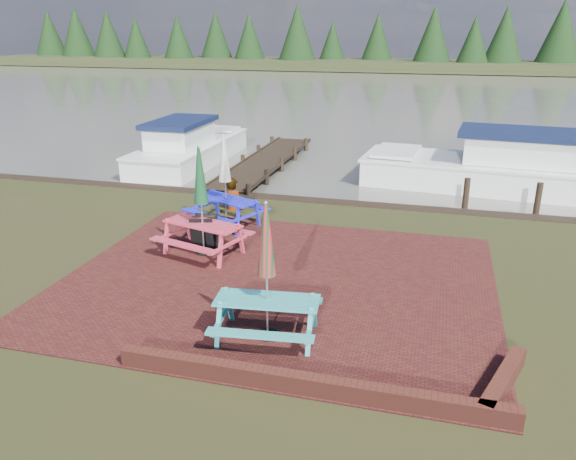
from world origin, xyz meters
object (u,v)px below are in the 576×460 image
(picnic_table_blue, at_px, (226,194))
(boat_jetty, at_px, (189,149))
(jetty, at_px, (264,162))
(chalkboard, at_px, (204,233))
(picnic_table_red, at_px, (202,218))
(picnic_table_teal, at_px, (267,293))
(person, at_px, (232,178))
(boat_near, at_px, (492,169))

(picnic_table_blue, xyz_separation_m, boat_jetty, (-4.41, 7.23, -0.47))
(picnic_table_blue, relative_size, boat_jetty, 0.35)
(jetty, bearing_deg, chalkboard, -81.69)
(boat_jetty, bearing_deg, chalkboard, -63.66)
(picnic_table_blue, distance_m, boat_jetty, 8.48)
(picnic_table_blue, distance_m, chalkboard, 1.92)
(picnic_table_blue, relative_size, chalkboard, 2.90)
(picnic_table_red, relative_size, boat_jetty, 0.36)
(chalkboard, bearing_deg, jetty, 82.00)
(boat_jetty, bearing_deg, jetty, -1.62)
(picnic_table_teal, height_order, chalkboard, picnic_table_teal)
(chalkboard, bearing_deg, person, 82.31)
(picnic_table_red, relative_size, boat_near, 0.30)
(boat_jetty, xyz_separation_m, person, (4.07, -5.85, 0.53))
(picnic_table_teal, distance_m, person, 7.45)
(picnic_table_red, bearing_deg, person, 115.33)
(picnic_table_blue, height_order, jetty, picnic_table_blue)
(picnic_table_teal, bearing_deg, person, 108.58)
(boat_near, bearing_deg, person, 129.70)
(picnic_table_teal, bearing_deg, jetty, 101.15)
(chalkboard, bearing_deg, boat_jetty, 100.37)
(jetty, bearing_deg, picnic_table_teal, -72.35)
(picnic_table_teal, xyz_separation_m, picnic_table_blue, (-2.82, 5.37, 0.03))
(picnic_table_red, bearing_deg, boat_jetty, 132.58)
(person, bearing_deg, picnic_table_teal, 123.06)
(picnic_table_red, relative_size, chalkboard, 2.97)
(jetty, bearing_deg, boat_jetty, 178.71)
(boat_jetty, xyz_separation_m, boat_near, (11.68, -0.68, 0.05))
(picnic_table_teal, distance_m, boat_near, 12.73)
(chalkboard, distance_m, boat_jetty, 10.17)
(picnic_table_blue, height_order, boat_jetty, picnic_table_blue)
(picnic_table_red, height_order, picnic_table_blue, picnic_table_red)
(picnic_table_teal, relative_size, picnic_table_blue, 0.97)
(picnic_table_red, distance_m, boat_near, 11.16)
(picnic_table_blue, distance_m, jetty, 7.29)
(picnic_table_red, bearing_deg, jetty, 114.67)
(picnic_table_blue, relative_size, person, 1.33)
(picnic_table_blue, relative_size, boat_near, 0.29)
(picnic_table_blue, height_order, boat_near, picnic_table_blue)
(boat_jetty, distance_m, boat_near, 11.70)
(boat_jetty, bearing_deg, picnic_table_blue, -58.94)
(person, bearing_deg, picnic_table_red, 107.19)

